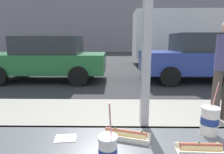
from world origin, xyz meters
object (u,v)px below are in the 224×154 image
object	(u,v)px
soda_cup_left	(108,151)
box_truck	(190,36)
parked_car_blue	(202,57)
hotdog_tray_far	(200,148)
parked_car_green	(47,58)
soda_cup_right	(210,120)
hotdog_tray_near	(126,134)

from	to	relation	value
soda_cup_left	box_truck	distance (m)	11.50
parked_car_blue	box_truck	distance (m)	4.78
soda_cup_left	hotdog_tray_far	bearing A→B (deg)	13.40
parked_car_green	parked_car_blue	xyz separation A→B (m)	(5.52, 0.00, 0.04)
soda_cup_right	parked_car_blue	size ratio (longest dim) A/B	0.08
hotdog_tray_near	soda_cup_left	bearing A→B (deg)	-110.96
soda_cup_left	soda_cup_right	bearing A→B (deg)	27.16
hotdog_tray_near	parked_car_blue	world-z (taller)	parked_car_blue
hotdog_tray_near	parked_car_green	world-z (taller)	parked_car_green
hotdog_tray_far	parked_car_green	distance (m)	6.62
parked_car_blue	box_truck	xyz separation A→B (m)	(1.26, 4.54, 0.79)
hotdog_tray_far	parked_car_blue	bearing A→B (deg)	65.94
hotdog_tray_far	soda_cup_left	bearing A→B (deg)	-166.60
soda_cup_right	box_truck	size ratio (longest dim) A/B	0.05
soda_cup_left	hotdog_tray_near	size ratio (longest dim) A/B	1.04
soda_cup_left	hotdog_tray_near	distance (m)	0.27
parked_car_green	hotdog_tray_far	bearing A→B (deg)	-64.44
parked_car_blue	parked_car_green	bearing A→B (deg)	-180.00
soda_cup_right	box_truck	xyz separation A→B (m)	(3.79, 10.31, 0.64)
soda_cup_right	parked_car_blue	world-z (taller)	parked_car_blue
parked_car_green	parked_car_blue	world-z (taller)	parked_car_blue
hotdog_tray_near	box_truck	world-z (taller)	box_truck
soda_cup_left	soda_cup_right	world-z (taller)	soda_cup_right
parked_car_green	parked_car_blue	size ratio (longest dim) A/B	1.01
soda_cup_right	box_truck	bearing A→B (deg)	69.84
hotdog_tray_near	soda_cup_right	bearing A→B (deg)	6.64
soda_cup_right	soda_cup_left	bearing A→B (deg)	-152.84
hotdog_tray_near	parked_car_green	size ratio (longest dim) A/B	0.07
soda_cup_right	parked_car_green	xyz separation A→B (m)	(-2.99, 5.77, -0.19)
hotdog_tray_near	parked_car_blue	bearing A→B (deg)	62.55
hotdog_tray_near	parked_car_green	distance (m)	6.34
soda_cup_right	box_truck	world-z (taller)	box_truck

